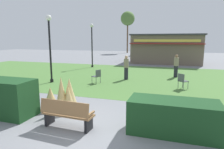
{
  "coord_description": "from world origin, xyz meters",
  "views": [
    {
      "loc": [
        2.57,
        -5.43,
        2.82
      ],
      "look_at": [
        -0.24,
        3.45,
        1.16
      ],
      "focal_mm": 32.06,
      "sensor_mm": 36.0,
      "label": 1
    }
  ],
  "objects_px": {
    "trash_bin": "(187,112)",
    "parked_car_west_slot": "(143,52)",
    "tree_left_bg": "(128,19)",
    "lamppost_far": "(92,40)",
    "food_kiosk": "(166,49)",
    "cafe_chair_east": "(182,80)",
    "lamppost_mid": "(50,41)",
    "person_standing": "(176,66)",
    "person_strolling": "(126,67)",
    "cafe_chair_west": "(97,75)",
    "park_bench": "(67,114)"
  },
  "relations": [
    {
      "from": "lamppost_mid",
      "to": "food_kiosk",
      "type": "distance_m",
      "value": 15.06
    },
    {
      "from": "trash_bin",
      "to": "parked_car_west_slot",
      "type": "bearing_deg",
      "value": 101.85
    },
    {
      "from": "tree_left_bg",
      "to": "lamppost_far",
      "type": "bearing_deg",
      "value": -86.05
    },
    {
      "from": "food_kiosk",
      "to": "cafe_chair_east",
      "type": "height_order",
      "value": "food_kiosk"
    },
    {
      "from": "cafe_chair_west",
      "to": "lamppost_mid",
      "type": "bearing_deg",
      "value": -169.07
    },
    {
      "from": "person_strolling",
      "to": "cafe_chair_west",
      "type": "bearing_deg",
      "value": 35.49
    },
    {
      "from": "trash_bin",
      "to": "cafe_chair_east",
      "type": "distance_m",
      "value": 4.98
    },
    {
      "from": "parked_car_west_slot",
      "to": "person_standing",
      "type": "bearing_deg",
      "value": -73.8
    },
    {
      "from": "lamppost_mid",
      "to": "lamppost_far",
      "type": "bearing_deg",
      "value": 92.28
    },
    {
      "from": "park_bench",
      "to": "lamppost_far",
      "type": "height_order",
      "value": "lamppost_far"
    },
    {
      "from": "trash_bin",
      "to": "parked_car_west_slot",
      "type": "height_order",
      "value": "parked_car_west_slot"
    },
    {
      "from": "food_kiosk",
      "to": "tree_left_bg",
      "type": "height_order",
      "value": "tree_left_bg"
    },
    {
      "from": "trash_bin",
      "to": "food_kiosk",
      "type": "distance_m",
      "value": 17.89
    },
    {
      "from": "trash_bin",
      "to": "cafe_chair_west",
      "type": "distance_m",
      "value": 7.11
    },
    {
      "from": "person_standing",
      "to": "tree_left_bg",
      "type": "height_order",
      "value": "tree_left_bg"
    },
    {
      "from": "trash_bin",
      "to": "tree_left_bg",
      "type": "xyz_separation_m",
      "value": [
        -9.97,
        33.63,
        6.36
      ]
    },
    {
      "from": "trash_bin",
      "to": "person_standing",
      "type": "bearing_deg",
      "value": 92.47
    },
    {
      "from": "park_bench",
      "to": "cafe_chair_west",
      "type": "distance_m",
      "value": 6.57
    },
    {
      "from": "tree_left_bg",
      "to": "cafe_chair_east",
      "type": "bearing_deg",
      "value": -70.84
    },
    {
      "from": "parked_car_west_slot",
      "to": "person_strolling",
      "type": "bearing_deg",
      "value": -84.63
    },
    {
      "from": "person_strolling",
      "to": "person_standing",
      "type": "relative_size",
      "value": 1.0
    },
    {
      "from": "lamppost_far",
      "to": "parked_car_west_slot",
      "type": "height_order",
      "value": "lamppost_far"
    },
    {
      "from": "food_kiosk",
      "to": "lamppost_far",
      "type": "bearing_deg",
      "value": -139.2
    },
    {
      "from": "person_standing",
      "to": "cafe_chair_west",
      "type": "bearing_deg",
      "value": 172.12
    },
    {
      "from": "person_standing",
      "to": "cafe_chair_east",
      "type": "bearing_deg",
      "value": -130.77
    },
    {
      "from": "person_standing",
      "to": "lamppost_far",
      "type": "bearing_deg",
      "value": 112.66
    },
    {
      "from": "lamppost_mid",
      "to": "tree_left_bg",
      "type": "distance_m",
      "value": 29.67
    },
    {
      "from": "lamppost_far",
      "to": "person_strolling",
      "type": "xyz_separation_m",
      "value": [
        4.77,
        -5.13,
        -1.84
      ]
    },
    {
      "from": "park_bench",
      "to": "cafe_chair_east",
      "type": "height_order",
      "value": "park_bench"
    },
    {
      "from": "cafe_chair_east",
      "to": "parked_car_west_slot",
      "type": "xyz_separation_m",
      "value": [
        -5.55,
        21.56,
        0.12
      ]
    },
    {
      "from": "tree_left_bg",
      "to": "lamppost_mid",
      "type": "bearing_deg",
      "value": -86.47
    },
    {
      "from": "lamppost_mid",
      "to": "person_standing",
      "type": "height_order",
      "value": "lamppost_mid"
    },
    {
      "from": "lamppost_far",
      "to": "person_standing",
      "type": "relative_size",
      "value": 2.55
    },
    {
      "from": "trash_bin",
      "to": "food_kiosk",
      "type": "xyz_separation_m",
      "value": [
        -1.53,
        17.78,
        1.28
      ]
    },
    {
      "from": "tree_left_bg",
      "to": "food_kiosk",
      "type": "bearing_deg",
      "value": -61.96
    },
    {
      "from": "tree_left_bg",
      "to": "cafe_chair_west",
      "type": "bearing_deg",
      "value": -80.53
    },
    {
      "from": "person_strolling",
      "to": "tree_left_bg",
      "type": "xyz_separation_m",
      "value": [
        -6.27,
        26.97,
        5.92
      ]
    },
    {
      "from": "food_kiosk",
      "to": "person_strolling",
      "type": "xyz_separation_m",
      "value": [
        -2.17,
        -11.12,
        -0.84
      ]
    },
    {
      "from": "food_kiosk",
      "to": "tree_left_bg",
      "type": "bearing_deg",
      "value": 118.04
    },
    {
      "from": "lamppost_far",
      "to": "food_kiosk",
      "type": "relative_size",
      "value": 0.53
    },
    {
      "from": "food_kiosk",
      "to": "person_standing",
      "type": "height_order",
      "value": "food_kiosk"
    },
    {
      "from": "cafe_chair_east",
      "to": "parked_car_west_slot",
      "type": "relative_size",
      "value": 0.21
    },
    {
      "from": "park_bench",
      "to": "food_kiosk",
      "type": "distance_m",
      "value": 19.45
    },
    {
      "from": "person_standing",
      "to": "parked_car_west_slot",
      "type": "bearing_deg",
      "value": 59.99
    },
    {
      "from": "lamppost_mid",
      "to": "trash_bin",
      "type": "bearing_deg",
      "value": -27.73
    },
    {
      "from": "cafe_chair_east",
      "to": "tree_left_bg",
      "type": "xyz_separation_m",
      "value": [
        -9.95,
        28.65,
        6.25
      ]
    },
    {
      "from": "lamppost_mid",
      "to": "lamppost_far",
      "type": "xyz_separation_m",
      "value": [
        -0.3,
        7.5,
        0.0
      ]
    },
    {
      "from": "cafe_chair_east",
      "to": "person_strolling",
      "type": "height_order",
      "value": "person_strolling"
    },
    {
      "from": "food_kiosk",
      "to": "cafe_chair_east",
      "type": "relative_size",
      "value": 9.05
    },
    {
      "from": "parked_car_west_slot",
      "to": "trash_bin",
      "type": "bearing_deg",
      "value": -78.15
    }
  ]
}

